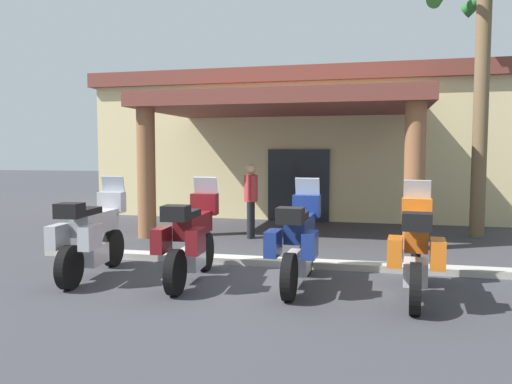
{
  "coord_description": "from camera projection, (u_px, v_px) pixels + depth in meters",
  "views": [
    {
      "loc": [
        2.13,
        -8.31,
        2.04
      ],
      "look_at": [
        -0.24,
        2.03,
        1.2
      ],
      "focal_mm": 35.96,
      "sensor_mm": 36.0,
      "label": 1
    }
  ],
  "objects": [
    {
      "name": "ground_plane",
      "position": [
        243.0,
        272.0,
        8.71
      ],
      "size": [
        80.0,
        80.0,
        0.0
      ],
      "primitive_type": "plane",
      "color": "#38383D"
    },
    {
      "name": "motel_building",
      "position": [
        314.0,
        144.0,
        18.1
      ],
      "size": [
        13.6,
        11.39,
        4.5
      ],
      "rotation": [
        0.0,
        0.0,
        -0.02
      ],
      "color": "beige",
      "rests_on": "ground_plane"
    },
    {
      "name": "motorcycle_silver",
      "position": [
        92.0,
        235.0,
        8.29
      ],
      "size": [
        0.73,
        2.21,
        1.61
      ],
      "rotation": [
        0.0,
        0.0,
        1.65
      ],
      "color": "black",
      "rests_on": "ground_plane"
    },
    {
      "name": "motorcycle_maroon",
      "position": [
        191.0,
        238.0,
        7.97
      ],
      "size": [
        0.72,
        2.21,
        1.61
      ],
      "rotation": [
        0.0,
        0.0,
        1.62
      ],
      "color": "black",
      "rests_on": "ground_plane"
    },
    {
      "name": "motorcycle_blue",
      "position": [
        298.0,
        241.0,
        7.69
      ],
      "size": [
        0.71,
        2.21,
        1.61
      ],
      "rotation": [
        0.0,
        0.0,
        1.55
      ],
      "color": "black",
      "rests_on": "ground_plane"
    },
    {
      "name": "motorcycle_orange",
      "position": [
        416.0,
        249.0,
        7.08
      ],
      "size": [
        0.73,
        2.21,
        1.61
      ],
      "rotation": [
        0.0,
        0.0,
        1.49
      ],
      "color": "black",
      "rests_on": "ground_plane"
    },
    {
      "name": "pedestrian",
      "position": [
        251.0,
        195.0,
        12.02
      ],
      "size": [
        0.32,
        0.53,
        1.75
      ],
      "rotation": [
        0.0,
        0.0,
        3.1
      ],
      "color": "black",
      "rests_on": "ground_plane"
    },
    {
      "name": "palm_tree_near_portico",
      "position": [
        484.0,
        30.0,
        11.92
      ],
      "size": [
        2.61,
        2.68,
        6.76
      ],
      "color": "brown",
      "rests_on": "ground_plane"
    },
    {
      "name": "curb_strip",
      "position": [
        263.0,
        261.0,
        9.24
      ],
      "size": [
        8.7,
        0.36,
        0.12
      ],
      "primitive_type": "cube",
      "color": "#ADA89E",
      "rests_on": "ground_plane"
    }
  ]
}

